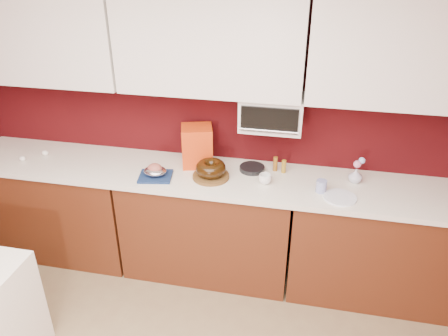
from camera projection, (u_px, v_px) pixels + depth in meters
wall_back at (216, 117)px, 3.43m from camera, size 4.00×0.02×2.50m
base_cabinet_left at (59, 206)px, 3.79m from camera, size 1.31×0.58×0.86m
base_cabinet_center at (208, 225)px, 3.54m from camera, size 1.31×0.58×0.86m
base_cabinet_right at (379, 246)px, 3.30m from camera, size 1.31×0.58×0.86m
countertop at (207, 176)px, 3.33m from camera, size 4.00×0.62×0.04m
upper_cabinet_left at (36, 35)px, 3.25m from camera, size 1.31×0.33×0.70m
upper_cabinet_center at (210, 43)px, 3.01m from camera, size 1.31×0.33×0.70m
upper_cabinet_right at (414, 53)px, 2.76m from camera, size 1.31×0.33×0.70m
toaster_oven at (272, 112)px, 3.16m from camera, size 0.45×0.30×0.25m
toaster_oven_door at (269, 120)px, 3.03m from camera, size 0.40×0.02×0.18m
toaster_oven_handle at (269, 131)px, 3.05m from camera, size 0.42×0.02×0.02m
cake_base at (211, 176)px, 3.27m from camera, size 0.33×0.33×0.03m
bundt_cake at (211, 168)px, 3.24m from camera, size 0.24×0.24×0.09m
navy_towel at (156, 176)px, 3.27m from camera, size 0.27×0.24×0.02m
foil_ham_nest at (155, 171)px, 3.25m from camera, size 0.17×0.15×0.06m
roasted_ham at (155, 168)px, 3.24m from camera, size 0.12×0.10×0.07m
pandoro_box at (197, 146)px, 3.40m from camera, size 0.28×0.27×0.32m
dark_pan at (252, 168)px, 3.37m from camera, size 0.26×0.26×0.03m
coffee_mug at (265, 178)px, 3.18m from camera, size 0.11×0.11×0.09m
blue_jar at (321, 186)px, 3.07m from camera, size 0.08×0.08×0.09m
flower_vase at (356, 175)px, 3.19m from camera, size 0.10×0.10×0.12m
flower_pink at (357, 164)px, 3.15m from camera, size 0.05×0.05×0.05m
flower_blue at (362, 161)px, 3.15m from camera, size 0.05×0.05×0.05m
china_plate at (340, 197)px, 3.01m from camera, size 0.28×0.28×0.01m
amber_bottle at (284, 166)px, 3.32m from camera, size 0.04×0.04×0.10m
egg_left at (22, 159)px, 3.51m from camera, size 0.06×0.05×0.04m
egg_right at (45, 153)px, 3.60m from camera, size 0.07×0.06×0.04m
amber_bottle_tall at (275, 164)px, 3.35m from camera, size 0.04×0.04×0.12m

